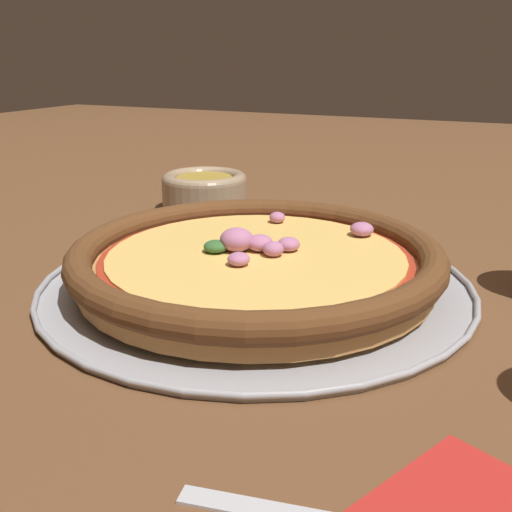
% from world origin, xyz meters
% --- Properties ---
extents(ground_plane, '(3.00, 3.00, 0.00)m').
position_xyz_m(ground_plane, '(0.00, 0.00, 0.00)').
color(ground_plane, brown).
extents(pizza_tray, '(0.39, 0.39, 0.01)m').
position_xyz_m(pizza_tray, '(0.00, 0.00, 0.00)').
color(pizza_tray, '#9E9EA3').
rests_on(pizza_tray, ground_plane).
extents(pizza, '(0.34, 0.34, 0.05)m').
position_xyz_m(pizza, '(-0.00, 0.00, 0.03)').
color(pizza, '#BC7F42').
rests_on(pizza, pizza_tray).
extents(bowl_near, '(0.11, 0.11, 0.05)m').
position_xyz_m(bowl_near, '(-0.23, -0.18, 0.03)').
color(bowl_near, '#9E8466').
rests_on(bowl_near, ground_plane).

